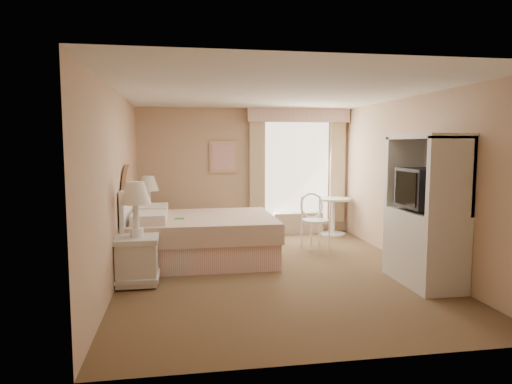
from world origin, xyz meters
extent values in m
cube|color=brown|center=(0.00, 0.00, 0.00)|extent=(4.20, 5.50, 0.01)
cube|color=silver|center=(0.00, 0.00, 2.50)|extent=(4.20, 5.50, 0.01)
cube|color=#D0AA8A|center=(0.00, 2.75, 1.25)|extent=(4.20, 0.01, 2.50)
cube|color=#D0AA8A|center=(0.00, -2.75, 1.25)|extent=(4.20, 0.01, 2.50)
cube|color=#D0AA8A|center=(-2.10, 0.00, 1.25)|extent=(0.01, 5.50, 2.50)
cube|color=#D0AA8A|center=(2.10, 0.00, 1.25)|extent=(0.01, 5.50, 2.50)
cube|color=white|center=(1.05, 2.72, 1.25)|extent=(1.30, 0.02, 2.00)
cube|color=#CBB28E|center=(0.22, 2.67, 1.25)|extent=(0.30, 0.08, 2.05)
cube|color=#CBB28E|center=(1.88, 2.67, 1.25)|extent=(0.30, 0.08, 2.05)
cube|color=#D6958B|center=(1.05, 2.63, 2.37)|extent=(2.05, 0.20, 0.28)
cube|color=beige|center=(1.05, 2.63, 0.21)|extent=(1.00, 0.22, 0.42)
cube|color=tan|center=(-0.45, 2.72, 1.55)|extent=(0.52, 0.03, 0.62)
cube|color=beige|center=(-0.45, 2.70, 1.55)|extent=(0.42, 0.02, 0.52)
cube|color=#D6958B|center=(-1.00, 0.82, 0.19)|extent=(2.24, 1.71, 0.38)
cube|color=beige|center=(-1.00, 0.82, 0.53)|extent=(2.30, 1.77, 0.30)
cube|color=silver|center=(-1.73, 0.41, 0.75)|extent=(0.48, 0.66, 0.15)
cube|color=silver|center=(-1.73, 1.22, 0.75)|extent=(0.48, 0.66, 0.15)
cube|color=green|center=(-1.30, 0.66, 0.69)|extent=(0.14, 0.10, 0.01)
cube|color=white|center=(-2.05, 0.82, 0.59)|extent=(0.06, 1.81, 1.17)
cylinder|color=#9F7654|center=(-2.05, 0.82, 0.69)|extent=(0.05, 1.60, 1.60)
cube|color=silver|center=(-1.84, -0.34, 0.29)|extent=(0.50, 0.50, 0.54)
cube|color=silver|center=(-1.84, -0.34, 0.60)|extent=(0.54, 0.54, 0.06)
cube|color=silver|center=(-1.84, -0.34, 0.11)|extent=(0.54, 0.54, 0.05)
cylinder|color=white|center=(-1.84, -0.34, 0.68)|extent=(0.17, 0.17, 0.11)
cylinder|color=white|center=(-1.84, -0.34, 0.90)|extent=(0.08, 0.08, 0.43)
cone|color=white|center=(-1.84, -0.34, 1.19)|extent=(0.39, 0.39, 0.28)
cube|color=silver|center=(-1.84, 2.06, 0.27)|extent=(0.46, 0.46, 0.50)
cube|color=silver|center=(-1.84, 2.06, 0.55)|extent=(0.50, 0.50, 0.06)
cube|color=silver|center=(-1.84, 2.06, 0.10)|extent=(0.50, 0.50, 0.05)
cylinder|color=white|center=(-1.84, 2.06, 0.63)|extent=(0.16, 0.16, 0.10)
cylinder|color=white|center=(-1.84, 2.06, 0.83)|extent=(0.07, 0.07, 0.40)
cone|color=white|center=(-1.84, 2.06, 1.11)|extent=(0.36, 0.36, 0.26)
cylinder|color=white|center=(1.71, 2.40, 0.01)|extent=(0.52, 0.52, 0.03)
cylinder|color=white|center=(1.71, 2.40, 0.37)|extent=(0.08, 0.08, 0.70)
cylinder|color=silver|center=(1.71, 2.40, 0.72)|extent=(0.70, 0.70, 0.04)
cylinder|color=white|center=(0.88, 1.09, 0.23)|extent=(0.03, 0.03, 0.47)
cylinder|color=white|center=(1.22, 1.16, 0.23)|extent=(0.03, 0.03, 0.47)
cylinder|color=white|center=(0.81, 1.44, 0.23)|extent=(0.03, 0.03, 0.47)
cylinder|color=white|center=(1.15, 1.51, 0.23)|extent=(0.03, 0.03, 0.47)
cylinder|color=silver|center=(1.02, 1.30, 0.48)|extent=(0.54, 0.54, 0.04)
torus|color=white|center=(0.99, 1.44, 0.73)|extent=(0.46, 0.20, 0.45)
cylinder|color=white|center=(0.81, 1.44, 0.68)|extent=(0.03, 0.03, 0.42)
cylinder|color=white|center=(1.15, 1.51, 0.68)|extent=(0.03, 0.03, 0.42)
cube|color=silver|center=(1.81, -0.87, 0.47)|extent=(0.58, 1.16, 0.95)
cube|color=silver|center=(1.81, -1.40, 1.42)|extent=(0.58, 0.08, 0.95)
cube|color=silver|center=(1.81, -0.33, 1.42)|extent=(0.58, 0.08, 0.95)
cube|color=silver|center=(1.81, -0.87, 1.89)|extent=(0.58, 1.16, 0.06)
cube|color=silver|center=(2.07, -0.87, 1.42)|extent=(0.04, 1.16, 0.95)
cube|color=black|center=(1.78, -0.87, 1.24)|extent=(0.51, 0.63, 0.51)
cube|color=black|center=(1.53, -0.87, 1.24)|extent=(0.02, 0.53, 0.42)
camera|label=1|loc=(-1.28, -6.20, 1.80)|focal=32.00mm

